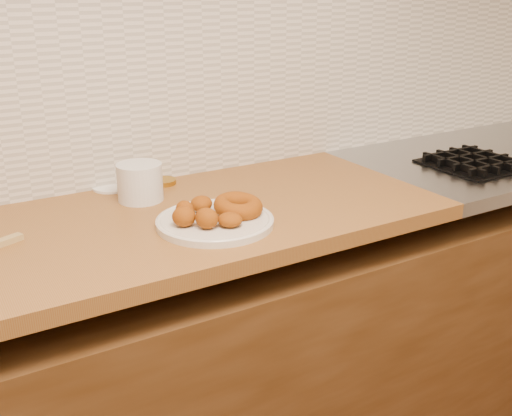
# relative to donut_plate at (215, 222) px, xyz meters

# --- Properties ---
(wall_back) EXTENTS (4.00, 0.02, 2.70)m
(wall_back) POSITION_rel_donut_plate_xyz_m (0.12, 0.42, 0.44)
(wall_back) COLOR #BBAE90
(wall_back) RESTS_ON ground
(base_cabinet) EXTENTS (3.60, 0.60, 0.77)m
(base_cabinet) POSITION_rel_donut_plate_xyz_m (0.12, 0.11, -0.52)
(base_cabinet) COLOR brown
(base_cabinet) RESTS_ON floor
(backsplash) EXTENTS (3.60, 0.02, 0.60)m
(backsplash) POSITION_rel_donut_plate_xyz_m (0.12, 0.41, 0.29)
(backsplash) COLOR beige
(backsplash) RESTS_ON wall_back
(donut_plate) EXTENTS (0.28, 0.28, 0.02)m
(donut_plate) POSITION_rel_donut_plate_xyz_m (0.00, 0.00, 0.00)
(donut_plate) COLOR beige
(donut_plate) RESTS_ON butcher_block
(ring_donut) EXTENTS (0.17, 0.17, 0.05)m
(ring_donut) POSITION_rel_donut_plate_xyz_m (0.06, -0.00, 0.03)
(ring_donut) COLOR #904C0F
(ring_donut) RESTS_ON donut_plate
(fried_dough_chunks) EXTENTS (0.16, 0.19, 0.05)m
(fried_dough_chunks) POSITION_rel_donut_plate_xyz_m (-0.04, -0.01, 0.03)
(fried_dough_chunks) COLOR #904C0F
(fried_dough_chunks) RESTS_ON donut_plate
(plastic_tub) EXTENTS (0.13, 0.13, 0.10)m
(plastic_tub) POSITION_rel_donut_plate_xyz_m (-0.09, 0.26, 0.04)
(plastic_tub) COLOR silver
(plastic_tub) RESTS_ON butcher_block
(tub_lid) EXTENTS (0.15, 0.15, 0.01)m
(tub_lid) POSITION_rel_donut_plate_xyz_m (-0.12, 0.39, -0.00)
(tub_lid) COLOR white
(tub_lid) RESTS_ON butcher_block
(brass_jar_lid) EXTENTS (0.09, 0.09, 0.01)m
(brass_jar_lid) POSITION_rel_donut_plate_xyz_m (0.02, 0.35, -0.00)
(brass_jar_lid) COLOR #AD8324
(brass_jar_lid) RESTS_ON butcher_block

